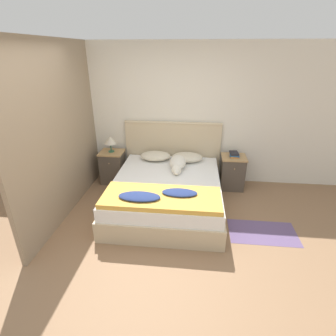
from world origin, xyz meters
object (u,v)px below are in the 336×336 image
nightstand_right (232,172)px  pillow_right (187,157)px  dog (178,163)px  nightstand_left (113,167)px  table_lamp (110,140)px  bed (167,193)px  book_stack (234,154)px  pillow_left (156,156)px

nightstand_right → pillow_right: pillow_right is taller
nightstand_right → dog: (-1.00, -0.36, 0.28)m
nightstand_left → pillow_right: size_ratio=1.11×
nightstand_right → table_lamp: (-2.28, -0.00, 0.54)m
bed → book_stack: (1.14, 0.80, 0.42)m
pillow_right → book_stack: book_stack is taller
nightstand_right → dog: 1.10m
pillow_left → table_lamp: table_lamp is taller
bed → dog: (0.14, 0.43, 0.35)m
nightstand_left → pillow_left: 0.89m
dog → book_stack: size_ratio=3.28×
bed → book_stack: book_stack is taller
book_stack → pillow_right: bearing=-178.4°
pillow_right → dog: bearing=-113.7°
bed → pillow_right: (0.30, 0.78, 0.33)m
pillow_right → bed: bearing=-110.8°
bed → pillow_right: size_ratio=3.61×
nightstand_right → table_lamp: bearing=-180.0°
bed → pillow_left: (-0.30, 0.78, 0.33)m
bed → pillow_right: bearing=69.2°
bed → table_lamp: bearing=145.3°
bed → dog: dog is taller
nightstand_left → book_stack: bearing=0.2°
pillow_right → pillow_left: bearing=180.0°
nightstand_right → pillow_right: (-0.85, -0.01, 0.27)m
nightstand_left → pillow_left: bearing=-1.0°
pillow_left → dog: (0.44, -0.34, 0.02)m
nightstand_left → nightstand_right: 2.28m
book_stack → pillow_left: bearing=-179.1°
bed → nightstand_right: 1.39m
nightstand_right → book_stack: size_ratio=2.76×
dog → table_lamp: (-1.29, 0.36, 0.25)m
pillow_right → dog: size_ratio=0.76×
dog → bed: bearing=-108.4°
pillow_left → book_stack: bearing=0.9°
bed → table_lamp: size_ratio=6.83×
dog → book_stack: (1.00, 0.37, 0.07)m
bed → book_stack: bearing=35.0°
dog → table_lamp: size_ratio=2.49×
nightstand_left → nightstand_right: same height
book_stack → table_lamp: size_ratio=0.76×
bed → table_lamp: (-1.14, 0.79, 0.60)m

